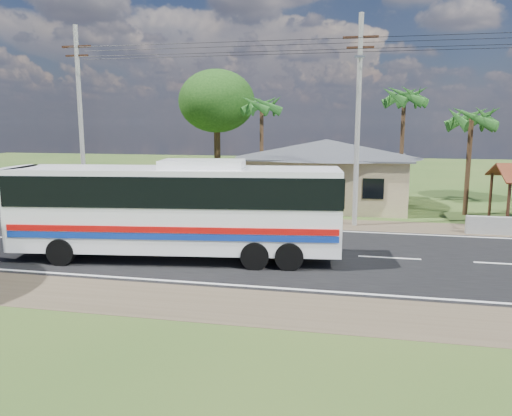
{
  "coord_description": "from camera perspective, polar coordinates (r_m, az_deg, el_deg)",
  "views": [
    {
      "loc": [
        3.15,
        -20.55,
        5.53
      ],
      "look_at": [
        -1.32,
        1.0,
        1.73
      ],
      "focal_mm": 35.0,
      "sensor_mm": 36.0,
      "label": 1
    }
  ],
  "objects": [
    {
      "name": "motorcycle",
      "position": [
        27.56,
        6.66,
        -0.97
      ],
      "size": [
        1.61,
        0.69,
        0.82
      ],
      "primitive_type": "imported",
      "rotation": [
        0.0,
        0.0,
        1.66
      ],
      "color": "black",
      "rests_on": "ground"
    },
    {
      "name": "road",
      "position": [
        21.51,
        2.91,
        -5.08
      ],
      "size": [
        120.0,
        16.0,
        0.03
      ],
      "color": "black",
      "rests_on": "ground"
    },
    {
      "name": "palm_near",
      "position": [
        32.19,
        23.42,
        9.33
      ],
      "size": [
        2.8,
        2.8,
        6.7
      ],
      "color": "#47301E",
      "rests_on": "ground"
    },
    {
      "name": "ground",
      "position": [
        21.52,
        2.91,
        -5.1
      ],
      "size": [
        120.0,
        120.0,
        0.0
      ],
      "primitive_type": "plane",
      "color": "#2C4C1B",
      "rests_on": "ground"
    },
    {
      "name": "coach_bus",
      "position": [
        20.25,
        -9.04,
        0.56
      ],
      "size": [
        13.3,
        4.43,
        4.05
      ],
      "rotation": [
        0.0,
        0.0,
        0.13
      ],
      "color": "white",
      "rests_on": "ground"
    },
    {
      "name": "house",
      "position": [
        33.74,
        8.04,
        4.8
      ],
      "size": [
        12.4,
        10.0,
        5.0
      ],
      "color": "tan",
      "rests_on": "ground"
    },
    {
      "name": "utility_poles",
      "position": [
        27.04,
        10.86,
        10.14
      ],
      "size": [
        32.8,
        2.22,
        11.0
      ],
      "color": "#9E9E99",
      "rests_on": "ground"
    },
    {
      "name": "palm_mid",
      "position": [
        36.2,
        16.58,
        11.99
      ],
      "size": [
        2.8,
        2.8,
        8.2
      ],
      "color": "#47301E",
      "rests_on": "ground"
    },
    {
      "name": "palm_far",
      "position": [
        37.26,
        0.65,
        11.57
      ],
      "size": [
        2.8,
        2.8,
        7.7
      ],
      "color": "#47301E",
      "rests_on": "ground"
    },
    {
      "name": "tree_behind_house",
      "position": [
        40.16,
        -4.52,
        12.04
      ],
      "size": [
        6.0,
        6.0,
        9.61
      ],
      "color": "#47301E",
      "rests_on": "ground"
    }
  ]
}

